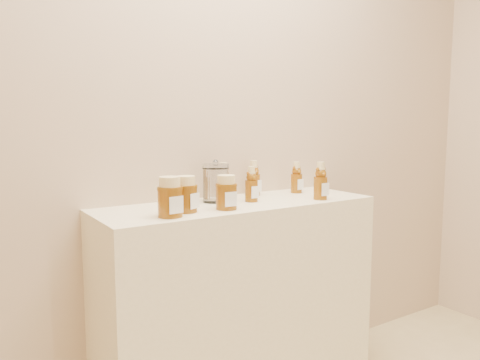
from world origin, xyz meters
TOP-DOWN VIEW (x-y plane):
  - wall_back at (0.00, 1.75)m, footprint 3.50×0.02m
  - display_table at (0.00, 1.55)m, footprint 1.20×0.40m
  - bear_bottle_back_left at (0.00, 1.68)m, footprint 0.06×0.06m
  - bear_bottle_back_mid at (0.16, 1.68)m, footprint 0.07×0.07m
  - bear_bottle_back_right at (0.38, 1.63)m, footprint 0.06×0.06m
  - bear_bottle_front_left at (0.06, 1.55)m, footprint 0.06×0.06m
  - bear_bottle_front_right at (0.34, 1.43)m, footprint 0.06×0.06m
  - honey_jar_left at (-0.28, 1.48)m, footprint 0.11×0.11m
  - honey_jar_back at (-0.12, 1.45)m, footprint 0.09×0.09m
  - honey_jar_front at (-0.37, 1.44)m, footprint 0.10×0.10m
  - glass_canister at (-0.07, 1.62)m, footprint 0.12×0.12m

SIDE VIEW (x-z plane):
  - display_table at x=0.00m, z-range 0.00..0.90m
  - honey_jar_back at x=-0.12m, z-range 0.90..1.03m
  - honey_jar_left at x=-0.28m, z-range 0.90..1.04m
  - honey_jar_front at x=-0.37m, z-range 0.90..1.04m
  - bear_bottle_back_right at x=0.38m, z-range 0.90..1.07m
  - bear_bottle_front_left at x=0.06m, z-range 0.90..1.07m
  - glass_canister at x=-0.07m, z-range 0.90..1.07m
  - bear_bottle_back_left at x=0.00m, z-range 0.90..1.08m
  - bear_bottle_back_mid at x=0.16m, z-range 0.90..1.08m
  - bear_bottle_front_right at x=0.34m, z-range 0.90..1.09m
  - wall_back at x=0.00m, z-range 0.00..2.70m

